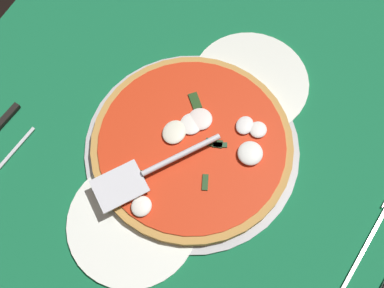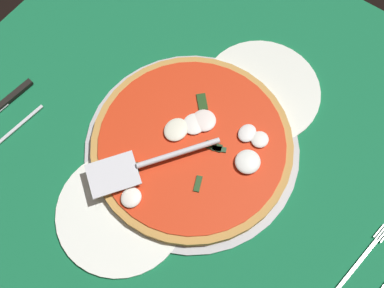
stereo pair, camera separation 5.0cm
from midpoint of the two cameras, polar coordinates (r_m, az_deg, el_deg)
name	(u,v)px [view 2 (the right image)]	position (r cm, az deg, el deg)	size (l,w,h in cm)	color
ground_plane	(194,157)	(82.28, 1.94, -1.77)	(100.12, 100.12, 0.80)	#15663C
checker_pattern	(194,156)	(81.86, 1.95, -1.66)	(100.12, 100.12, 0.10)	silver
pizza_pan	(192,147)	(81.97, 1.75, -0.52)	(39.15, 39.15, 0.90)	#B6B7BC
dinner_plate_left	(261,91)	(88.48, 10.42, 6.57)	(22.70, 22.70, 1.00)	white
dinner_plate_right	(121,212)	(78.69, -7.18, -8.67)	(22.46, 22.46, 1.00)	white
pizza	(193,144)	(80.59, 1.86, -0.14)	(36.38, 36.38, 3.29)	#C08C42
pizza_server	(145,164)	(76.61, -4.18, -2.69)	(21.30, 16.45, 1.00)	silver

